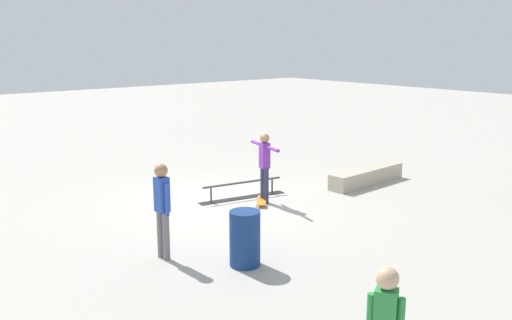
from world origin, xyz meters
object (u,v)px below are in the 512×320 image
object	(u,v)px
grind_rail	(242,191)
skater_main	(265,163)
trash_bin	(245,238)
skateboard_main	(262,200)
bystander_blue_shirt	(162,206)
skate_ledge	(367,176)
loose_skateboard_teal	(245,225)

from	to	relation	value
grind_rail	skater_main	world-z (taller)	skater_main
skater_main	trash_bin	bearing A→B (deg)	148.04
skateboard_main	bystander_blue_shirt	distance (m)	3.76
grind_rail	skate_ledge	world-z (taller)	grind_rail
grind_rail	loose_skateboard_teal	world-z (taller)	grind_rail
skate_ledge	skater_main	xyz separation A→B (m)	(3.15, -0.37, 0.74)
skater_main	skateboard_main	world-z (taller)	skater_main
loose_skateboard_teal	trash_bin	xyz separation A→B (m)	(1.12, 1.42, 0.39)
bystander_blue_shirt	trash_bin	bearing A→B (deg)	35.56
grind_rail	loose_skateboard_teal	size ratio (longest dim) A/B	2.66
skater_main	trash_bin	xyz separation A→B (m)	(2.60, 2.57, -0.47)
bystander_blue_shirt	trash_bin	xyz separation A→B (m)	(-0.88, 1.12, -0.47)
grind_rail	skater_main	distance (m)	0.99
skateboard_main	trash_bin	world-z (taller)	trash_bin
skater_main	skateboard_main	distance (m)	0.87
skateboard_main	skater_main	bearing A→B (deg)	-32.06
skater_main	skateboard_main	size ratio (longest dim) A/B	2.21
loose_skateboard_teal	trash_bin	size ratio (longest dim) A/B	0.89
grind_rail	skater_main	size ratio (longest dim) A/B	1.36
skate_ledge	skateboard_main	distance (m)	3.27
skateboard_main	loose_skateboard_teal	world-z (taller)	same
skater_main	loose_skateboard_teal	world-z (taller)	skater_main
trash_bin	grind_rail	bearing A→B (deg)	-127.49
grind_rail	trash_bin	bearing A→B (deg)	62.85
loose_skateboard_teal	trash_bin	distance (m)	1.85
trash_bin	skate_ledge	bearing A→B (deg)	-159.08
grind_rail	skate_ledge	xyz separation A→B (m)	(-3.31, 0.98, 0.03)
bystander_blue_shirt	loose_skateboard_teal	size ratio (longest dim) A/B	2.00
bystander_blue_shirt	trash_bin	world-z (taller)	bystander_blue_shirt
grind_rail	trash_bin	world-z (taller)	trash_bin
skateboard_main	bystander_blue_shirt	size ratio (longest dim) A/B	0.44
bystander_blue_shirt	skate_ledge	bearing A→B (deg)	96.58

